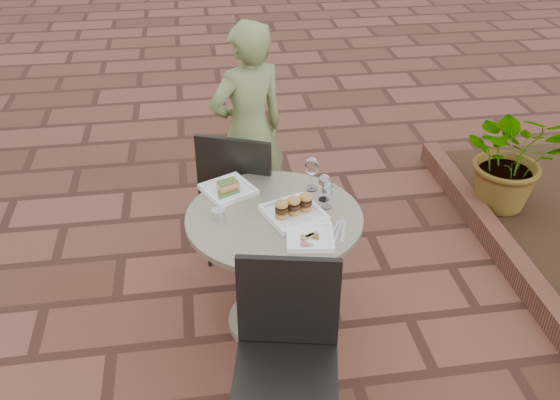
{
  "coord_description": "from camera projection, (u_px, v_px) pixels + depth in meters",
  "views": [
    {
      "loc": [
        -0.3,
        -2.51,
        2.49
      ],
      "look_at": [
        0.1,
        0.08,
        0.82
      ],
      "focal_mm": 40.0,
      "sensor_mm": 36.0,
      "label": 1
    }
  ],
  "objects": [
    {
      "name": "steel_ramekin",
      "position": [
        218.0,
        214.0,
        3.12
      ],
      "size": [
        0.07,
        0.07,
        0.05
      ],
      "primitive_type": "cylinder",
      "rotation": [
        0.0,
        0.0,
        -0.07
      ],
      "color": "silver",
      "rests_on": "cafe_table"
    },
    {
      "name": "ground",
      "position": [
        265.0,
        333.0,
        3.46
      ],
      "size": [
        60.0,
        60.0,
        0.0
      ],
      "primitive_type": "plane",
      "color": "brown",
      "rests_on": "ground"
    },
    {
      "name": "cutlery_set",
      "position": [
        338.0,
        232.0,
        3.03
      ],
      "size": [
        0.17,
        0.24,
        0.0
      ],
      "primitive_type": null,
      "rotation": [
        0.0,
        0.0,
        -0.38
      ],
      "color": "silver",
      "rests_on": "cafe_table"
    },
    {
      "name": "diner",
      "position": [
        248.0,
        132.0,
        3.98
      ],
      "size": [
        0.62,
        0.52,
        1.44
      ],
      "primitive_type": "imported",
      "rotation": [
        0.0,
        0.0,
        3.52
      ],
      "color": "olive",
      "rests_on": "ground"
    },
    {
      "name": "wine_glass_right",
      "position": [
        327.0,
        190.0,
        3.16
      ],
      "size": [
        0.06,
        0.06,
        0.15
      ],
      "color": "white",
      "rests_on": "cafe_table"
    },
    {
      "name": "potted_plant_a",
      "position": [
        513.0,
        156.0,
        4.27
      ],
      "size": [
        0.83,
        0.77,
        0.78
      ],
      "primitive_type": "imported",
      "rotation": [
        0.0,
        0.0,
        -0.26
      ],
      "color": "#33662D",
      "rests_on": "mulch_bed"
    },
    {
      "name": "planter_curb",
      "position": [
        513.0,
        263.0,
        3.88
      ],
      "size": [
        0.12,
        3.0,
        0.15
      ],
      "primitive_type": "cube",
      "color": "brown",
      "rests_on": "ground"
    },
    {
      "name": "chair_far",
      "position": [
        240.0,
        188.0,
        3.72
      ],
      "size": [
        0.58,
        0.58,
        0.93
      ],
      "rotation": [
        0.0,
        0.0,
        2.74
      ],
      "color": "black",
      "rests_on": "ground"
    },
    {
      "name": "wine_glass_mid",
      "position": [
        312.0,
        167.0,
        3.3
      ],
      "size": [
        0.08,
        0.08,
        0.19
      ],
      "color": "white",
      "rests_on": "cafe_table"
    },
    {
      "name": "plate_sliders",
      "position": [
        294.0,
        210.0,
        3.13
      ],
      "size": [
        0.34,
        0.34,
        0.17
      ],
      "rotation": [
        0.0,
        0.0,
        0.34
      ],
      "color": "white",
      "rests_on": "cafe_table"
    },
    {
      "name": "cafe_table",
      "position": [
        274.0,
        254.0,
        3.28
      ],
      "size": [
        0.9,
        0.9,
        0.73
      ],
      "color": "gray",
      "rests_on": "ground"
    },
    {
      "name": "wine_glass_far",
      "position": [
        324.0,
        182.0,
        3.22
      ],
      "size": [
        0.06,
        0.06,
        0.15
      ],
      "color": "white",
      "rests_on": "cafe_table"
    },
    {
      "name": "plate_salmon",
      "position": [
        228.0,
        189.0,
        3.33
      ],
      "size": [
        0.32,
        0.32,
        0.07
      ],
      "rotation": [
        0.0,
        0.0,
        0.45
      ],
      "color": "white",
      "rests_on": "cafe_table"
    },
    {
      "name": "chair_near",
      "position": [
        287.0,
        344.0,
        2.64
      ],
      "size": [
        0.52,
        0.52,
        0.93
      ],
      "rotation": [
        0.0,
        0.0,
        -0.21
      ],
      "color": "black",
      "rests_on": "ground"
    },
    {
      "name": "plate_tuna",
      "position": [
        310.0,
        237.0,
        2.97
      ],
      "size": [
        0.25,
        0.25,
        0.03
      ],
      "rotation": [
        0.0,
        0.0,
        -0.14
      ],
      "color": "white",
      "rests_on": "cafe_table"
    }
  ]
}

